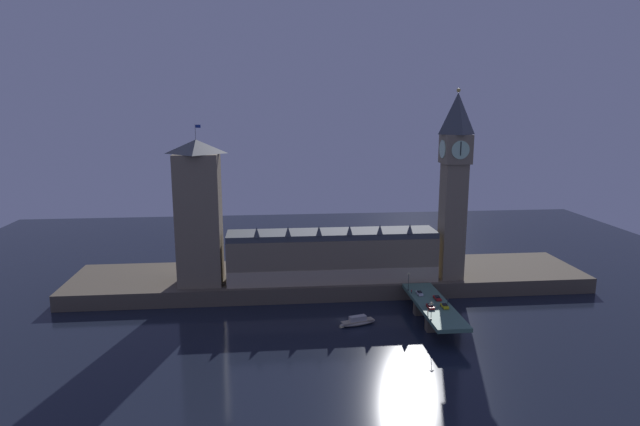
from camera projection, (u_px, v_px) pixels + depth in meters
name	position (u px, v px, depth m)	size (l,w,h in m)	color
ground_plane	(343.00, 320.00, 196.79)	(400.00, 400.00, 0.00)	black
embankment	(330.00, 279.00, 234.24)	(220.00, 42.00, 6.41)	brown
parliament_hall	(332.00, 256.00, 221.35)	(86.04, 16.40, 24.51)	#7F7056
clock_tower	(454.00, 180.00, 217.66)	(11.28, 11.39, 77.95)	#7F7056
victoria_tower	(199.00, 212.00, 214.02)	(17.50, 17.50, 64.22)	#7F7056
bridge	(433.00, 308.00, 194.01)	(11.74, 46.00, 7.06)	#4C7560
car_northbound_lead	(420.00, 293.00, 202.48)	(1.88, 4.35, 1.42)	silver
car_northbound_trail	(430.00, 306.00, 189.13)	(2.12, 4.38, 1.40)	red
car_southbound_lead	(445.00, 306.00, 189.47)	(2.07, 4.17, 1.42)	yellow
car_southbound_trail	(437.00, 298.00, 197.66)	(2.04, 4.76, 1.30)	red
pedestrian_near_rail	(428.00, 312.00, 183.32)	(0.38, 0.38, 1.81)	black
pedestrian_mid_walk	(448.00, 301.00, 193.67)	(0.38, 0.38, 1.76)	black
pedestrian_far_rail	(412.00, 291.00, 204.07)	(0.38, 0.38, 1.63)	black
street_lamp_near	(431.00, 309.00, 177.96)	(1.34, 0.60, 6.44)	#2D3333
street_lamp_far	(409.00, 279.00, 206.60)	(1.34, 0.60, 7.26)	#2D3333
boat_upstream	(358.00, 322.00, 192.05)	(14.25, 7.50, 3.38)	#B2A893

